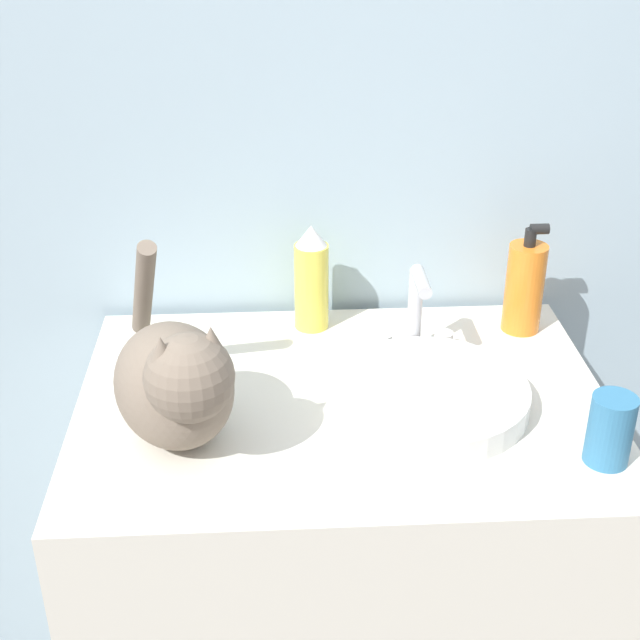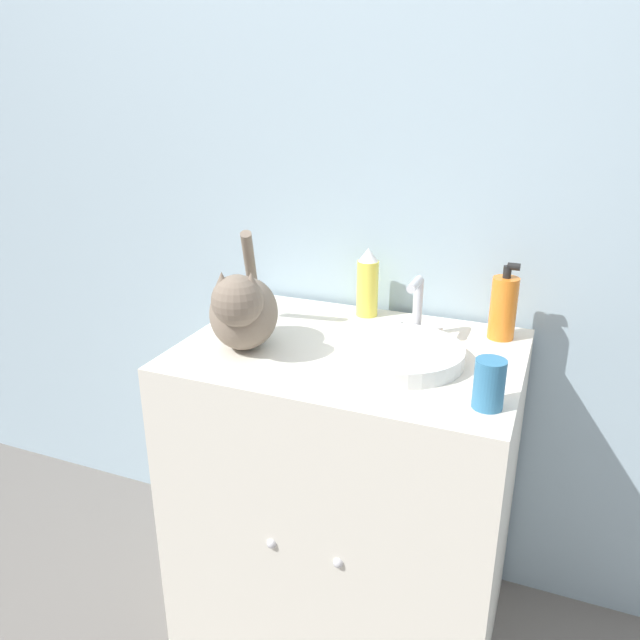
{
  "view_description": "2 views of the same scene",
  "coord_description": "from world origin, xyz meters",
  "px_view_note": "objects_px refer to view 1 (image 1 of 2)",
  "views": [
    {
      "loc": [
        -0.1,
        -0.85,
        1.6
      ],
      "look_at": [
        -0.04,
        0.28,
        0.99
      ],
      "focal_mm": 50.0,
      "sensor_mm": 36.0,
      "label": 1
    },
    {
      "loc": [
        0.45,
        -1.03,
        1.46
      ],
      "look_at": [
        -0.06,
        0.24,
        0.94
      ],
      "focal_mm": 35.0,
      "sensor_mm": 36.0,
      "label": 2
    }
  ],
  "objects_px": {
    "cat": "(177,381)",
    "soap_bottle": "(525,287)",
    "spray_bottle": "(311,279)",
    "cup": "(610,430)"
  },
  "relations": [
    {
      "from": "spray_bottle",
      "to": "cup",
      "type": "height_order",
      "value": "spray_bottle"
    },
    {
      "from": "cat",
      "to": "spray_bottle",
      "type": "height_order",
      "value": "cat"
    },
    {
      "from": "cat",
      "to": "cup",
      "type": "xyz_separation_m",
      "value": [
        0.59,
        -0.08,
        -0.05
      ]
    },
    {
      "from": "spray_bottle",
      "to": "cup",
      "type": "distance_m",
      "value": 0.57
    },
    {
      "from": "cat",
      "to": "soap_bottle",
      "type": "distance_m",
      "value": 0.64
    },
    {
      "from": "cat",
      "to": "soap_bottle",
      "type": "height_order",
      "value": "cat"
    },
    {
      "from": "soap_bottle",
      "to": "cup",
      "type": "distance_m",
      "value": 0.38
    },
    {
      "from": "soap_bottle",
      "to": "cup",
      "type": "xyz_separation_m",
      "value": [
        0.02,
        -0.38,
        -0.03
      ]
    },
    {
      "from": "cup",
      "to": "cat",
      "type": "bearing_deg",
      "value": 172.6
    },
    {
      "from": "cat",
      "to": "spray_bottle",
      "type": "distance_m",
      "value": 0.39
    }
  ]
}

